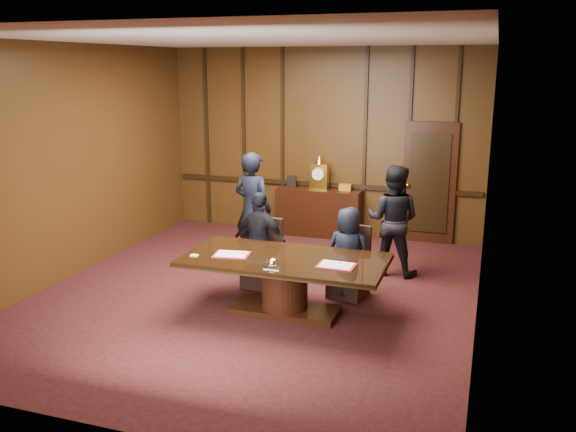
# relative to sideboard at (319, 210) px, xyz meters

# --- Properties ---
(room) EXTENTS (7.00, 7.04, 3.50)m
(room) POSITION_rel_sideboard_xyz_m (0.07, -3.12, 1.24)
(room) COLOR black
(room) RESTS_ON ground
(sideboard) EXTENTS (1.60, 0.45, 1.54)m
(sideboard) POSITION_rel_sideboard_xyz_m (0.00, 0.00, 0.00)
(sideboard) COLOR black
(sideboard) RESTS_ON ground
(conference_table) EXTENTS (2.62, 1.32, 0.76)m
(conference_table) POSITION_rel_sideboard_xyz_m (0.60, -3.76, 0.02)
(conference_table) COLOR black
(conference_table) RESTS_ON ground
(folder_left) EXTENTS (0.51, 0.40, 0.02)m
(folder_left) POSITION_rel_sideboard_xyz_m (-0.09, -3.88, 0.28)
(folder_left) COLOR #A60F26
(folder_left) RESTS_ON conference_table
(folder_right) EXTENTS (0.47, 0.35, 0.02)m
(folder_right) POSITION_rel_sideboard_xyz_m (1.32, -3.88, 0.28)
(folder_right) COLOR #A60F26
(folder_right) RESTS_ON conference_table
(inkstand) EXTENTS (0.20, 0.14, 0.12)m
(inkstand) POSITION_rel_sideboard_xyz_m (0.60, -4.21, 0.33)
(inkstand) COLOR white
(inkstand) RESTS_ON conference_table
(notepad) EXTENTS (0.11, 0.08, 0.01)m
(notepad) POSITION_rel_sideboard_xyz_m (-0.53, -4.07, 0.28)
(notepad) COLOR #FBE97A
(notepad) RESTS_ON conference_table
(chair_left) EXTENTS (0.53, 0.53, 0.99)m
(chair_left) POSITION_rel_sideboard_xyz_m (-0.04, -2.88, -0.19)
(chair_left) COLOR black
(chair_left) RESTS_ON ground
(chair_right) EXTENTS (0.55, 0.55, 0.99)m
(chair_right) POSITION_rel_sideboard_xyz_m (1.26, -2.88, -0.19)
(chair_right) COLOR black
(chair_right) RESTS_ON ground
(signatory_left) EXTENTS (0.88, 0.49, 1.42)m
(signatory_left) POSITION_rel_sideboard_xyz_m (-0.05, -2.96, 0.23)
(signatory_left) COLOR black
(signatory_left) RESTS_ON ground
(signatory_right) EXTENTS (0.67, 0.48, 1.30)m
(signatory_right) POSITION_rel_sideboard_xyz_m (1.25, -2.96, 0.16)
(signatory_right) COLOR black
(signatory_right) RESTS_ON ground
(witness_left) EXTENTS (0.76, 0.58, 1.85)m
(witness_left) POSITION_rel_sideboard_xyz_m (-0.55, -1.99, 0.44)
(witness_left) COLOR black
(witness_left) RESTS_ON ground
(witness_right) EXTENTS (0.89, 0.72, 1.71)m
(witness_right) POSITION_rel_sideboard_xyz_m (1.67, -1.74, 0.37)
(witness_right) COLOR black
(witness_right) RESTS_ON ground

